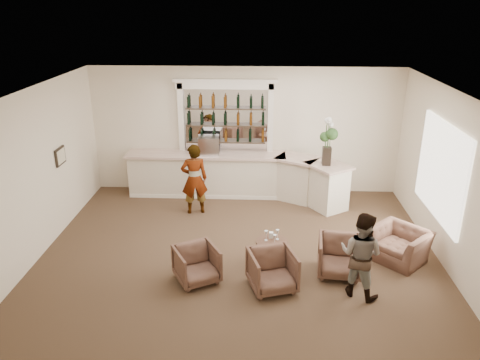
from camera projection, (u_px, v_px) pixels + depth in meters
The scene contains 19 objects.
ground at pixel (239, 254), 9.52m from camera, with size 8.00×8.00×0.00m, color brown.
room_shell at pixel (248, 134), 9.33m from camera, with size 8.04×7.02×3.32m.
bar_counter at pixel (238, 176), 12.11m from camera, with size 5.72×1.80×1.14m.
back_bar_alcove at pixel (226, 117), 11.98m from camera, with size 2.64×0.25×3.00m.
cocktail_table at pixel (272, 253), 9.09m from camera, with size 0.63×0.63×0.50m, color #4F2F22.
sommelier at pixel (194, 179), 11.10m from camera, with size 0.63×0.41×1.72m, color gray.
guest at pixel (361, 255), 7.99m from camera, with size 0.76×0.59×1.56m, color gray.
armchair_left at pixel (197, 264), 8.52m from camera, with size 0.73×0.75×0.68m, color brown.
armchair_center at pixel (272, 271), 8.29m from camera, with size 0.78×0.80×0.73m, color brown.
armchair_right at pixel (340, 256), 8.73m from camera, with size 0.79×0.81×0.74m, color brown.
armchair_far at pixel (399, 245), 9.23m from camera, with size 1.01×0.88×0.66m, color brown.
espresso_machine at pixel (209, 145), 11.93m from camera, with size 0.53×0.44×0.46m, color silver.
flower_vase at pixel (328, 138), 10.99m from camera, with size 0.31×0.31×1.17m.
wine_glass_bar_left at pixel (203, 150), 11.95m from camera, with size 0.07×0.07×0.21m, color white, non-canonical shape.
wine_glass_bar_right at pixel (206, 151), 11.89m from camera, with size 0.07×0.07×0.21m, color white, non-canonical shape.
wine_glass_tbl_a at pixel (266, 236), 9.00m from camera, with size 0.07×0.07×0.21m, color white, non-canonical shape.
wine_glass_tbl_b at pixel (277, 235), 9.04m from camera, with size 0.07×0.07×0.21m, color white, non-canonical shape.
wine_glass_tbl_c at pixel (275, 240), 8.84m from camera, with size 0.07×0.07×0.21m, color white, non-canonical shape.
napkin_holder at pixel (271, 235), 9.11m from camera, with size 0.08×0.08×0.12m, color white.
Camera 1 is at (0.41, -8.32, 4.86)m, focal length 35.00 mm.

